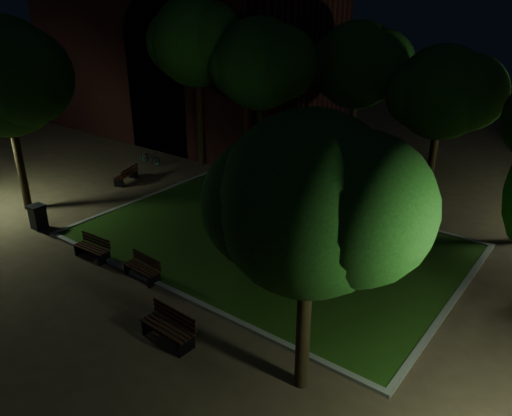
{
  "coord_description": "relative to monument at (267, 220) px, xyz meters",
  "views": [
    {
      "loc": [
        10.89,
        -12.99,
        9.57
      ],
      "look_at": [
        0.2,
        1.0,
        1.91
      ],
      "focal_mm": 35.0,
      "sensor_mm": 36.0,
      "label": 1
    }
  ],
  "objects": [
    {
      "name": "lawn",
      "position": [
        0.0,
        0.0,
        -0.92
      ],
      "size": [
        15.0,
        10.0,
        0.08
      ],
      "primitive_type": "cube",
      "color": "#234611",
      "rests_on": "ground"
    },
    {
      "name": "bench_near_left",
      "position": [
        -1.83,
        -5.07,
        -0.55
      ],
      "size": [
        1.61,
        0.64,
        0.86
      ],
      "rotation": [
        0.0,
        0.0,
        -0.06
      ],
      "color": "black",
      "rests_on": "ground"
    },
    {
      "name": "tree_nw",
      "position": [
        -9.02,
        5.79,
        6.11
      ],
      "size": [
        6.04,
        4.93,
        9.54
      ],
      "color": "black",
      "rests_on": "ground"
    },
    {
      "name": "tree_west",
      "position": [
        -11.01,
        -4.19,
        5.23
      ],
      "size": [
        6.39,
        5.22,
        8.8
      ],
      "color": "black",
      "rests_on": "ground"
    },
    {
      "name": "tree_far_north",
      "position": [
        -2.25,
        11.92,
        4.73
      ],
      "size": [
        6.1,
        4.98,
        8.17
      ],
      "color": "black",
      "rests_on": "ground"
    },
    {
      "name": "building_main",
      "position": [
        -15.86,
        11.79,
        6.42
      ],
      "size": [
        20.0,
        12.0,
        15.0
      ],
      "color": "#4B1F1A",
      "rests_on": "ground"
    },
    {
      "name": "bench_far_side",
      "position": [
        4.3,
        5.46,
        -0.57
      ],
      "size": [
        1.58,
        0.84,
        0.82
      ],
      "rotation": [
        0.0,
        0.0,
        2.92
      ],
      "color": "black",
      "rests_on": "ground"
    },
    {
      "name": "tree_se",
      "position": [
        5.69,
        -6.12,
        4.23
      ],
      "size": [
        5.27,
        4.3,
        7.34
      ],
      "color": "black",
      "rests_on": "ground"
    },
    {
      "name": "tree_north_er",
      "position": [
        3.59,
        9.08,
        4.25
      ],
      "size": [
        5.45,
        4.45,
        7.44
      ],
      "color": "black",
      "rests_on": "ground"
    },
    {
      "name": "lamppost_nw",
      "position": [
        -12.75,
        8.29,
        1.95
      ],
      "size": [
        1.18,
        0.28,
        4.11
      ],
      "color": "black",
      "rests_on": "ground"
    },
    {
      "name": "bench_left_side",
      "position": [
        -10.13,
        0.98,
        -0.53
      ],
      "size": [
        1.07,
        1.74,
        0.9
      ],
      "rotation": [
        0.0,
        0.0,
        -1.24
      ],
      "color": "black",
      "rests_on": "ground"
    },
    {
      "name": "trash_bin",
      "position": [
        -8.7,
        -5.05,
        -0.41
      ],
      "size": [
        0.63,
        0.63,
        1.08
      ],
      "color": "black",
      "rests_on": "ground"
    },
    {
      "name": "monument",
      "position": [
        0.0,
        0.0,
        0.0
      ],
      "size": [
        1.4,
        1.4,
        3.2
      ],
      "color": "#A39F95",
      "rests_on": "lawn"
    },
    {
      "name": "bench_near_right",
      "position": [
        1.51,
        -6.94,
        -0.49
      ],
      "size": [
        1.83,
        0.7,
        0.99
      ],
      "rotation": [
        0.0,
        0.0,
        -0.04
      ],
      "color": "black",
      "rests_on": "ground"
    },
    {
      "name": "bench_west_near",
      "position": [
        -4.56,
        -5.23,
        -0.55
      ],
      "size": [
        1.62,
        0.66,
        0.87
      ],
      "rotation": [
        0.0,
        0.0,
        0.06
      ],
      "color": "black",
      "rests_on": "ground"
    },
    {
      "name": "lawn_kerb",
      "position": [
        0.0,
        0.0,
        -0.9
      ],
      "size": [
        15.4,
        10.4,
        0.12
      ],
      "color": "slate",
      "rests_on": "ground"
    },
    {
      "name": "bicycle",
      "position": [
        -11.56,
        3.96,
        -0.54
      ],
      "size": [
        1.6,
        0.6,
        0.83
      ],
      "primitive_type": "imported",
      "rotation": [
        0.0,
        0.0,
        1.6
      ],
      "color": "black",
      "rests_on": "ground"
    },
    {
      "name": "ground",
      "position": [
        0.0,
        -2.0,
        -0.96
      ],
      "size": [
        80.0,
        80.0,
        0.0
      ],
      "primitive_type": "plane",
      "color": "#4F3C2A"
    },
    {
      "name": "tree_north_wl",
      "position": [
        -4.9,
        6.11,
        5.19
      ],
      "size": [
        5.74,
        4.69,
        8.5
      ],
      "color": "black",
      "rests_on": "ground"
    }
  ]
}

